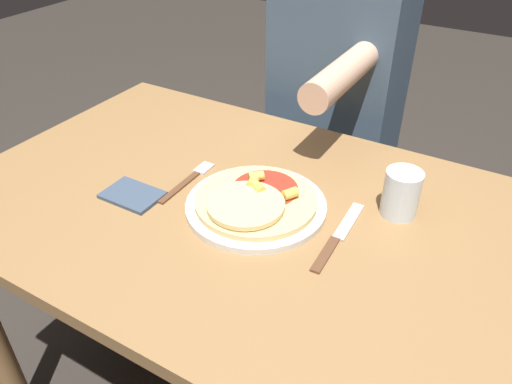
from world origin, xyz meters
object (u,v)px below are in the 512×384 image
knife (338,237)px  drinking_glass (401,193)px  dining_table (244,247)px  person_diner (336,103)px  fork (190,179)px  plate (256,206)px  pizza (255,200)px

knife → drinking_glass: size_ratio=2.34×
dining_table → knife: (0.20, -0.00, 0.12)m
dining_table → person_diner: size_ratio=0.99×
fork → knife: size_ratio=0.79×
plate → knife: (0.17, -0.00, -0.00)m
dining_table → fork: size_ratio=6.80×
plate → fork: bearing=174.7°
dining_table → fork: fork is taller
knife → person_diner: 0.64m
dining_table → fork: (-0.15, 0.02, 0.12)m
plate → knife: 0.17m
dining_table → pizza: pizza is taller
pizza → drinking_glass: size_ratio=2.55×
plate → fork: 0.18m
dining_table → knife: size_ratio=5.40×
plate → pizza: bearing=-90.4°
dining_table → knife: 0.23m
fork → drinking_glass: (0.42, 0.11, 0.04)m
plate → drinking_glass: bearing=27.5°
dining_table → pizza: size_ratio=4.96×
fork → person_diner: (0.10, 0.57, -0.02)m
fork → pizza: bearing=-6.9°
dining_table → knife: bearing=-0.4°
dining_table → drinking_glass: size_ratio=12.65×
plate → drinking_glass: size_ratio=2.95×
person_diner → pizza: bearing=-82.6°
knife → drinking_glass: bearing=61.1°
dining_table → knife: knife is taller
drinking_glass → person_diner: (-0.32, 0.46, -0.07)m
pizza → person_diner: (-0.08, 0.59, -0.05)m
dining_table → person_diner: (-0.05, 0.59, 0.09)m
plate → person_diner: bearing=97.4°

